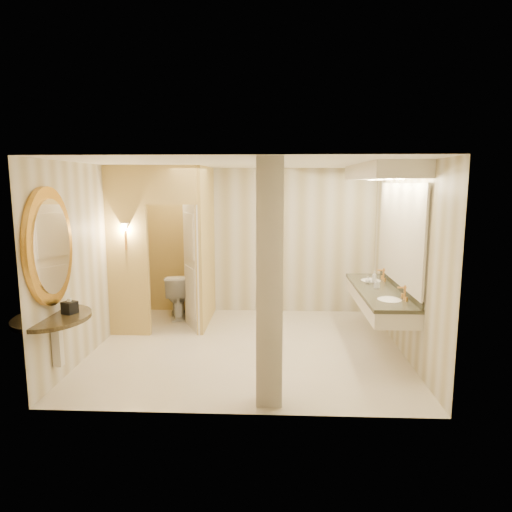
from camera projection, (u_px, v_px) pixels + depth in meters
The scene contains 16 objects.
floor at pixel (248, 347), 6.82m from camera, with size 4.50×4.50×0.00m, color silver.
ceiling at pixel (247, 163), 6.39m from camera, with size 4.50×4.50×0.00m, color white.
wall_back at pixel (254, 241), 8.58m from camera, with size 4.50×0.02×2.70m, color beige.
wall_front at pixel (235, 290), 4.63m from camera, with size 4.50×0.02×2.70m, color beige.
wall_left at pixel (95, 257), 6.70m from camera, with size 0.02×4.00×2.70m, color beige.
wall_right at pixel (405, 259), 6.50m from camera, with size 0.02×4.00×2.70m, color beige.
toilet_closet at pixel (184, 246), 7.60m from camera, with size 1.50×1.55×2.70m.
wall_sconce at pixel (125, 228), 7.05m from camera, with size 0.14×0.14×0.42m.
vanity at pixel (383, 239), 6.64m from camera, with size 0.75×2.47×2.09m.
console_shelf at pixel (51, 277), 5.32m from camera, with size 1.06×1.06×1.98m.
pillar at pixel (270, 284), 4.91m from camera, with size 0.28×0.28×2.70m, color beige.
tissue_box at pixel (70, 307), 5.48m from camera, with size 0.15×0.15×0.15m, color black.
toilet at pixel (177, 295), 8.30m from camera, with size 0.45×0.80×0.81m, color white.
soap_bottle_a at pixel (377, 283), 6.81m from camera, with size 0.06×0.06×0.14m, color beige.
soap_bottle_b at pixel (368, 280), 7.12m from camera, with size 0.09×0.09×0.12m, color silver.
soap_bottle_c at pixel (374, 277), 7.16m from camera, with size 0.07×0.07×0.19m, color #C6B28C.
Camera 1 is at (0.42, -6.50, 2.43)m, focal length 32.00 mm.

